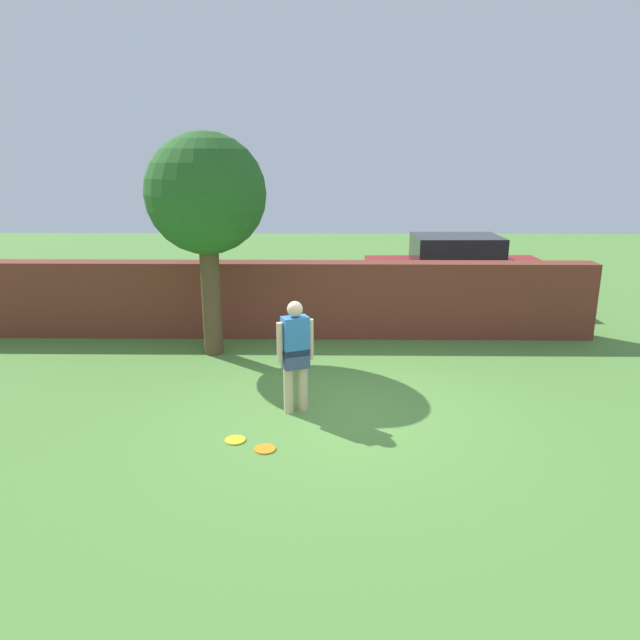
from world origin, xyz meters
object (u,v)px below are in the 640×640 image
(person, at_px, (295,351))
(frisbee_orange, at_px, (265,449))
(tree, at_px, (206,197))
(frisbee_yellow, at_px, (235,440))
(car, at_px, (455,272))

(person, height_order, frisbee_orange, person)
(tree, bearing_deg, person, -56.77)
(person, relative_size, frisbee_yellow, 6.00)
(frisbee_orange, bearing_deg, person, 74.40)
(person, bearing_deg, tree, -79.81)
(frisbee_orange, xyz_separation_m, frisbee_yellow, (-0.41, 0.23, 0.00))
(car, bearing_deg, frisbee_orange, -119.13)
(tree, bearing_deg, frisbee_yellow, -75.06)
(car, relative_size, frisbee_orange, 15.71)
(frisbee_yellow, bearing_deg, frisbee_orange, -29.59)
(person, relative_size, frisbee_orange, 6.00)
(tree, height_order, frisbee_orange, tree)
(car, distance_m, frisbee_orange, 8.26)
(tree, relative_size, person, 2.44)
(car, xyz_separation_m, frisbee_yellow, (-4.22, -7.04, -0.85))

